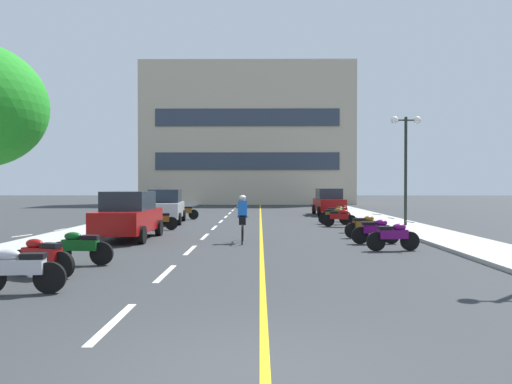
% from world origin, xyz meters
% --- Properties ---
extents(ground_plane, '(140.00, 140.00, 0.00)m').
position_xyz_m(ground_plane, '(0.00, 21.00, 0.00)').
color(ground_plane, '#2D3033').
extents(curb_left, '(2.40, 72.00, 0.12)m').
position_xyz_m(curb_left, '(-7.20, 24.00, 0.06)').
color(curb_left, '#A8A8A3').
rests_on(curb_left, ground).
extents(curb_right, '(2.40, 72.00, 0.12)m').
position_xyz_m(curb_right, '(7.20, 24.00, 0.06)').
color(curb_right, '#A8A8A3').
rests_on(curb_right, ground).
extents(lane_dash_0, '(0.14, 2.20, 0.01)m').
position_xyz_m(lane_dash_0, '(-2.00, 2.00, 0.00)').
color(lane_dash_0, silver).
rests_on(lane_dash_0, ground).
extents(lane_dash_1, '(0.14, 2.20, 0.01)m').
position_xyz_m(lane_dash_1, '(-2.00, 6.00, 0.00)').
color(lane_dash_1, silver).
rests_on(lane_dash_1, ground).
extents(lane_dash_2, '(0.14, 2.20, 0.01)m').
position_xyz_m(lane_dash_2, '(-2.00, 10.00, 0.00)').
color(lane_dash_2, silver).
rests_on(lane_dash_2, ground).
extents(lane_dash_3, '(0.14, 2.20, 0.01)m').
position_xyz_m(lane_dash_3, '(-2.00, 14.00, 0.00)').
color(lane_dash_3, silver).
rests_on(lane_dash_3, ground).
extents(lane_dash_4, '(0.14, 2.20, 0.01)m').
position_xyz_m(lane_dash_4, '(-2.00, 18.00, 0.00)').
color(lane_dash_4, silver).
rests_on(lane_dash_4, ground).
extents(lane_dash_5, '(0.14, 2.20, 0.01)m').
position_xyz_m(lane_dash_5, '(-2.00, 22.00, 0.00)').
color(lane_dash_5, silver).
rests_on(lane_dash_5, ground).
extents(lane_dash_6, '(0.14, 2.20, 0.01)m').
position_xyz_m(lane_dash_6, '(-2.00, 26.00, 0.00)').
color(lane_dash_6, silver).
rests_on(lane_dash_6, ground).
extents(lane_dash_7, '(0.14, 2.20, 0.01)m').
position_xyz_m(lane_dash_7, '(-2.00, 30.00, 0.00)').
color(lane_dash_7, silver).
rests_on(lane_dash_7, ground).
extents(lane_dash_8, '(0.14, 2.20, 0.01)m').
position_xyz_m(lane_dash_8, '(-2.00, 34.00, 0.00)').
color(lane_dash_8, silver).
rests_on(lane_dash_8, ground).
extents(lane_dash_9, '(0.14, 2.20, 0.01)m').
position_xyz_m(lane_dash_9, '(-2.00, 38.00, 0.00)').
color(lane_dash_9, silver).
rests_on(lane_dash_9, ground).
extents(lane_dash_10, '(0.14, 2.20, 0.01)m').
position_xyz_m(lane_dash_10, '(-2.00, 42.00, 0.00)').
color(lane_dash_10, silver).
rests_on(lane_dash_10, ground).
extents(lane_dash_11, '(0.14, 2.20, 0.01)m').
position_xyz_m(lane_dash_11, '(-2.00, 46.00, 0.00)').
color(lane_dash_11, silver).
rests_on(lane_dash_11, ground).
extents(centre_line_yellow, '(0.12, 66.00, 0.01)m').
position_xyz_m(centre_line_yellow, '(0.25, 24.00, 0.00)').
color(centre_line_yellow, gold).
rests_on(centre_line_yellow, ground).
extents(office_building, '(22.85, 6.17, 15.18)m').
position_xyz_m(office_building, '(-1.10, 48.03, 7.59)').
color(office_building, '#BCAD93').
rests_on(office_building, ground).
extents(street_lamp_mid, '(1.46, 0.36, 5.24)m').
position_xyz_m(street_lamp_mid, '(7.23, 18.08, 3.94)').
color(street_lamp_mid, black).
rests_on(street_lamp_mid, curb_right).
extents(parked_car_near, '(1.94, 4.21, 1.82)m').
position_xyz_m(parked_car_near, '(-4.76, 12.97, 0.92)').
color(parked_car_near, black).
rests_on(parked_car_near, ground).
extents(parked_car_mid, '(2.18, 4.32, 1.82)m').
position_xyz_m(parked_car_mid, '(-4.90, 20.78, 0.92)').
color(parked_car_mid, black).
rests_on(parked_car_mid, ground).
extents(parked_car_far, '(1.96, 4.22, 1.82)m').
position_xyz_m(parked_car_far, '(4.95, 27.94, 0.92)').
color(parked_car_far, black).
rests_on(parked_car_far, ground).
extents(motorcycle_0, '(1.70, 0.60, 0.92)m').
position_xyz_m(motorcycle_0, '(-4.35, 3.86, 0.47)').
color(motorcycle_0, black).
rests_on(motorcycle_0, ground).
extents(motorcycle_1, '(1.65, 0.76, 0.92)m').
position_xyz_m(motorcycle_1, '(-4.68, 5.53, 0.47)').
color(motorcycle_1, black).
rests_on(motorcycle_1, ground).
extents(motorcycle_2, '(1.70, 0.60, 0.92)m').
position_xyz_m(motorcycle_2, '(-4.42, 7.14, 0.47)').
color(motorcycle_2, black).
rests_on(motorcycle_2, ground).
extents(motorcycle_3, '(1.70, 0.60, 0.92)m').
position_xyz_m(motorcycle_3, '(4.37, 9.88, 0.47)').
color(motorcycle_3, black).
rests_on(motorcycle_3, ground).
extents(motorcycle_4, '(1.70, 0.60, 0.92)m').
position_xyz_m(motorcycle_4, '(4.25, 11.65, 0.47)').
color(motorcycle_4, black).
rests_on(motorcycle_4, ground).
extents(motorcycle_5, '(1.64, 0.79, 0.92)m').
position_xyz_m(motorcycle_5, '(4.30, 13.68, 0.47)').
color(motorcycle_5, black).
rests_on(motorcycle_5, ground).
extents(motorcycle_6, '(1.69, 0.60, 0.92)m').
position_xyz_m(motorcycle_6, '(-4.41, 16.74, 0.47)').
color(motorcycle_6, black).
rests_on(motorcycle_6, ground).
extents(motorcycle_7, '(1.65, 0.77, 0.92)m').
position_xyz_m(motorcycle_7, '(4.13, 18.51, 0.47)').
color(motorcycle_7, black).
rests_on(motorcycle_7, ground).
extents(motorcycle_8, '(1.64, 0.80, 0.92)m').
position_xyz_m(motorcycle_8, '(4.12, 20.03, 0.47)').
color(motorcycle_8, black).
rests_on(motorcycle_8, ground).
extents(motorcycle_9, '(1.70, 0.60, 0.92)m').
position_xyz_m(motorcycle_9, '(4.49, 21.93, 0.47)').
color(motorcycle_9, black).
rests_on(motorcycle_9, ground).
extents(motorcycle_10, '(1.70, 0.60, 0.92)m').
position_xyz_m(motorcycle_10, '(-4.33, 23.63, 0.47)').
color(motorcycle_10, black).
rests_on(motorcycle_10, ground).
extents(cyclist_rider, '(0.42, 1.77, 1.71)m').
position_xyz_m(cyclist_rider, '(-0.42, 12.03, 0.89)').
color(cyclist_rider, black).
rests_on(cyclist_rider, ground).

